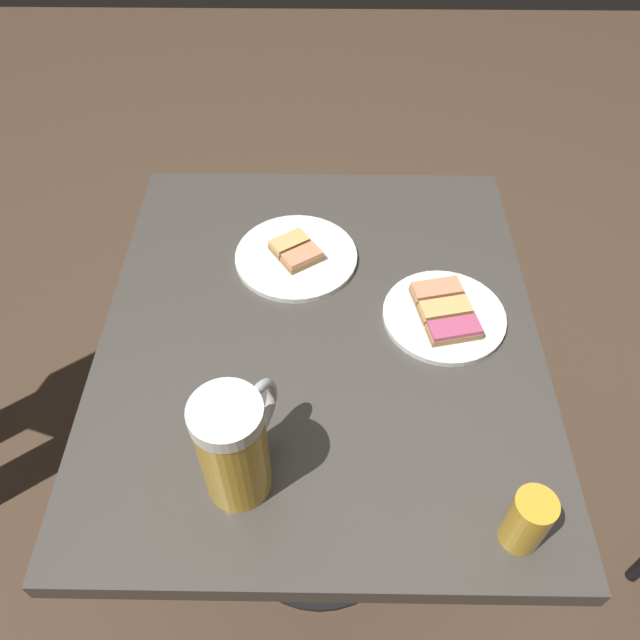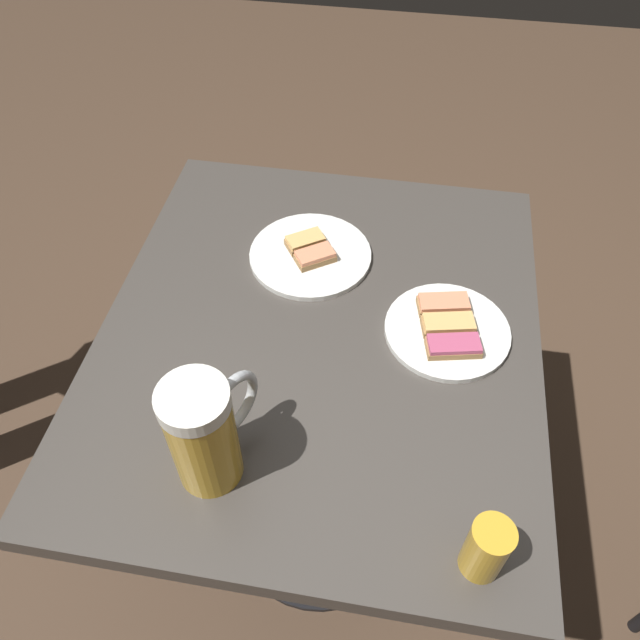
% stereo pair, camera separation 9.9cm
% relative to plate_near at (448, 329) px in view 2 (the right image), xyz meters
% --- Properties ---
extents(ground_plane, '(6.00, 6.00, 0.00)m').
position_rel_plate_near_xyz_m(ground_plane, '(-0.20, -0.02, -0.77)').
color(ground_plane, '#4C3828').
extents(cafe_table, '(0.70, 0.82, 0.76)m').
position_rel_plate_near_xyz_m(cafe_table, '(-0.20, -0.02, -0.17)').
color(cafe_table, black).
rests_on(cafe_table, ground_plane).
extents(plate_near, '(0.20, 0.20, 0.03)m').
position_rel_plate_near_xyz_m(plate_near, '(0.00, 0.00, 0.00)').
color(plate_near, white).
rests_on(plate_near, cafe_table).
extents(plate_far, '(0.22, 0.22, 0.03)m').
position_rel_plate_near_xyz_m(plate_far, '(-0.25, 0.14, -0.00)').
color(plate_far, white).
rests_on(plate_far, cafe_table).
extents(beer_mug, '(0.10, 0.14, 0.18)m').
position_rel_plate_near_xyz_m(beer_mug, '(-0.30, -0.29, 0.08)').
color(beer_mug, gold).
rests_on(beer_mug, cafe_table).
extents(beer_glass_small, '(0.05, 0.05, 0.10)m').
position_rel_plate_near_xyz_m(beer_glass_small, '(0.05, -0.36, 0.04)').
color(beer_glass_small, gold).
rests_on(beer_glass_small, cafe_table).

